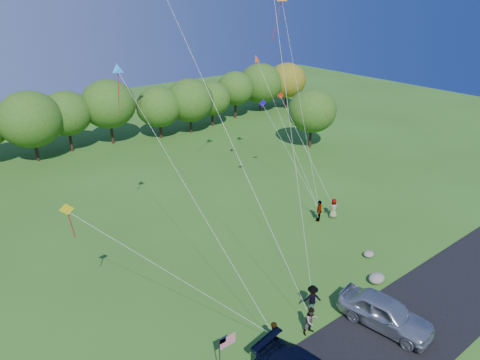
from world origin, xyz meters
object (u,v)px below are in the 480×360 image
at_px(minivan_silver, 385,312).
at_px(flyer_b, 311,321).
at_px(flyer_c, 312,298).
at_px(flyer_e, 334,208).
at_px(flyer_a, 275,337).
at_px(flyer_d, 319,211).

distance_m(minivan_silver, flyer_b, 4.49).
xyz_separation_m(flyer_c, flyer_e, (10.22, 7.20, -0.01)).
bearing_deg(flyer_e, flyer_c, 76.55).
distance_m(flyer_a, flyer_c, 4.16).
distance_m(flyer_b, flyer_e, 14.49).
bearing_deg(flyer_e, flyer_a, 71.35).
height_order(minivan_silver, flyer_e, minivan_silver).
bearing_deg(flyer_d, flyer_e, 128.97).
height_order(minivan_silver, flyer_b, minivan_silver).
bearing_deg(flyer_e, minivan_silver, 95.41).
xyz_separation_m(flyer_a, flyer_d, (12.86, 8.61, 0.00)).
bearing_deg(flyer_e, flyer_b, 77.48).
distance_m(flyer_c, flyer_d, 11.64).
bearing_deg(flyer_a, minivan_silver, -52.12).
xyz_separation_m(minivan_silver, flyer_e, (7.83, 10.79, -0.12)).
xyz_separation_m(flyer_d, flyer_e, (1.40, -0.40, -0.07)).
height_order(minivan_silver, flyer_c, minivan_silver).
height_order(flyer_c, flyer_e, flyer_c).
bearing_deg(flyer_a, flyer_d, 3.54).
xyz_separation_m(flyer_c, flyer_d, (8.82, 7.60, 0.06)).
distance_m(flyer_d, flyer_e, 1.46).
bearing_deg(minivan_silver, flyer_e, 43.52).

